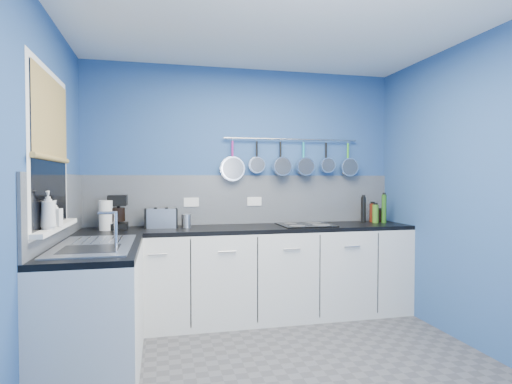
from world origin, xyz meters
name	(u,v)px	position (x,y,z in m)	size (l,w,h in m)	color
floor	(287,376)	(0.00, 0.00, -0.01)	(3.20, 3.00, 0.02)	#47474C
ceiling	(288,10)	(0.00, 0.00, 2.51)	(3.20, 3.00, 0.02)	white
wall_back	(244,190)	(0.00, 1.51, 1.25)	(3.20, 0.02, 2.50)	#294C85
wall_front	(423,212)	(0.00, -1.51, 1.25)	(3.20, 0.02, 2.50)	#294C85
wall_left	(31,197)	(-1.61, 0.00, 1.25)	(0.02, 3.00, 2.50)	#294C85
wall_right	(486,193)	(1.61, 0.00, 1.25)	(0.02, 3.00, 2.50)	#294C85
backsplash_back	(245,199)	(0.00, 1.49, 1.15)	(3.20, 0.02, 0.50)	gray
backsplash_left	(59,207)	(-1.59, 0.60, 1.15)	(0.02, 1.80, 0.50)	gray
cabinet_run_back	(251,275)	(0.00, 1.20, 0.43)	(3.20, 0.60, 0.86)	silver
worktop_back	(251,229)	(0.00, 1.20, 0.88)	(3.20, 0.60, 0.04)	black
cabinet_run_left	(95,313)	(-1.30, 0.30, 0.43)	(0.60, 1.20, 0.86)	silver
worktop_left	(94,249)	(-1.30, 0.30, 0.88)	(0.60, 1.20, 0.04)	black
window_frame	(50,151)	(-1.58, 0.30, 1.55)	(0.01, 1.00, 1.10)	white
window_glass	(51,151)	(-1.57, 0.30, 1.55)	(0.01, 0.90, 1.00)	black
bamboo_blind	(51,117)	(-1.56, 0.30, 1.77)	(0.01, 0.90, 0.55)	#A68B4C
window_sill	(55,227)	(-1.55, 0.30, 1.04)	(0.10, 0.98, 0.03)	white
sink_unit	(94,245)	(-1.30, 0.30, 0.90)	(0.50, 0.95, 0.01)	silver
mixer_tap	(116,229)	(-1.14, 0.12, 1.03)	(0.12, 0.08, 0.26)	silver
socket_left	(191,202)	(-0.55, 1.48, 1.13)	(0.15, 0.01, 0.09)	white
socket_right	(254,201)	(0.10, 1.48, 1.13)	(0.15, 0.01, 0.09)	white
pot_rail	(292,139)	(0.50, 1.45, 1.78)	(0.02, 0.02, 1.45)	silver
soap_bottle_a	(48,210)	(-1.53, 0.05, 1.17)	(0.09, 0.09, 0.24)	white
soap_bottle_b	(55,213)	(-1.53, 0.22, 1.14)	(0.08, 0.08, 0.17)	white
paper_towel	(106,215)	(-1.33, 1.21, 1.03)	(0.12, 0.12, 0.27)	white
coffee_maker	(118,212)	(-1.24, 1.27, 1.06)	(0.18, 0.20, 0.31)	black
toaster	(161,218)	(-0.85, 1.30, 0.99)	(0.28, 0.16, 0.18)	silver
canister	(186,221)	(-0.61, 1.24, 0.96)	(0.09, 0.09, 0.13)	silver
hob	(306,225)	(0.55, 1.17, 0.91)	(0.52, 0.45, 0.01)	black
pan_0	(233,159)	(-0.13, 1.44, 1.56)	(0.24, 0.06, 0.43)	silver
pan_1	(257,156)	(0.12, 1.44, 1.60)	(0.17, 0.06, 0.36)	silver
pan_2	(281,157)	(0.37, 1.44, 1.59)	(0.19, 0.11, 0.38)	silver
pan_3	(304,158)	(0.63, 1.44, 1.59)	(0.19, 0.11, 0.38)	silver
pan_4	(326,157)	(0.88, 1.44, 1.60)	(0.16, 0.09, 0.35)	silver
pan_5	(348,158)	(1.14, 1.44, 1.59)	(0.20, 0.08, 0.39)	silver
condiment_0	(380,216)	(1.45, 1.32, 0.96)	(0.06, 0.06, 0.13)	black
condiment_1	(373,213)	(1.38, 1.34, 1.00)	(0.07, 0.07, 0.20)	#4C190C
condiment_2	(363,210)	(1.27, 1.33, 1.04)	(0.05, 0.05, 0.27)	black
condiment_3	(384,209)	(1.45, 1.23, 1.05)	(0.05, 0.05, 0.30)	#265919
condiment_4	(375,214)	(1.35, 1.24, 1.00)	(0.06, 0.06, 0.19)	#3F721E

